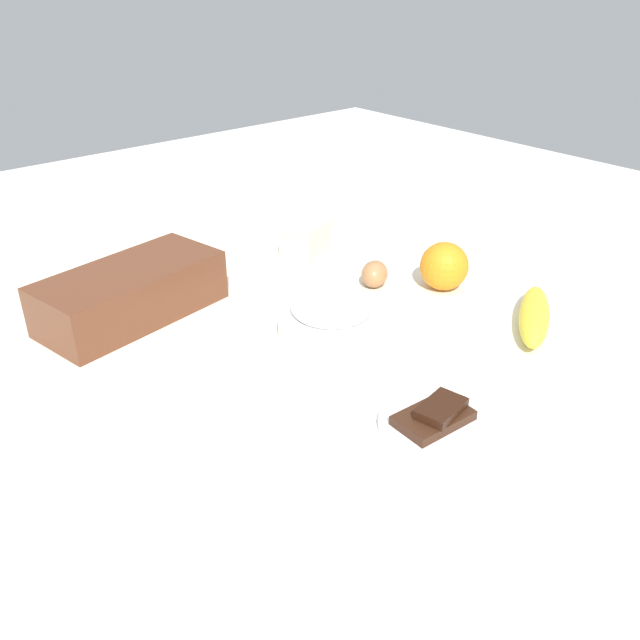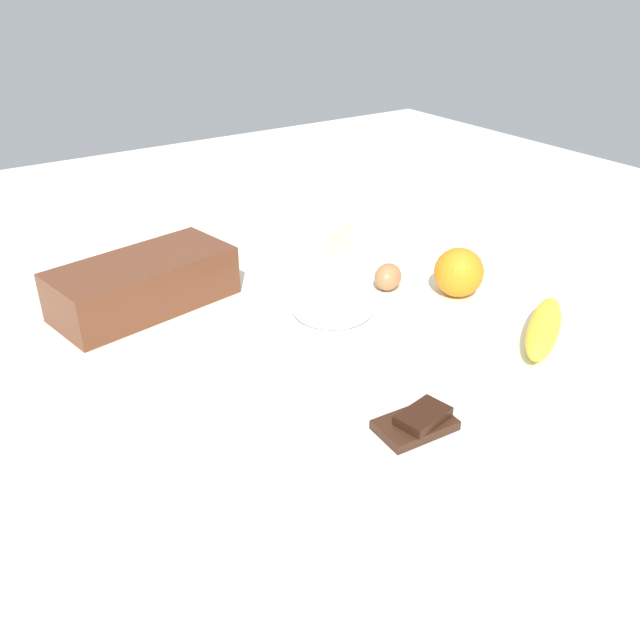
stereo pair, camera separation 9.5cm
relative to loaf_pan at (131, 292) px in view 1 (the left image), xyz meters
The scene contains 9 objects.
ground_plane 0.31m from the loaf_pan, 57.35° to the right, with size 2.40×2.40×0.02m, color silver.
loaf_pan is the anchor object (origin of this frame).
flour_bowl 0.50m from the loaf_pan, 96.72° to the right, with size 0.14×0.14×0.07m.
sugar_bowl 0.31m from the loaf_pan, 53.81° to the right, with size 0.15×0.15×0.08m.
banana 0.61m from the loaf_pan, 44.05° to the right, with size 0.19×0.04×0.04m, color yellow.
orange_fruit 0.51m from the loaf_pan, 29.38° to the right, with size 0.08×0.08×0.08m, color orange.
butter_block 0.36m from the loaf_pan, ahead, with size 0.09×0.06×0.06m, color #F4EDB2.
egg_near_butter 0.40m from the loaf_pan, 24.90° to the right, with size 0.04×0.04×0.06m, color #AC7446.
chocolate_plate 0.51m from the loaf_pan, 74.37° to the right, with size 0.13×0.13×0.03m.
Camera 1 is at (-0.55, -0.64, 0.50)m, focal length 37.92 mm.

